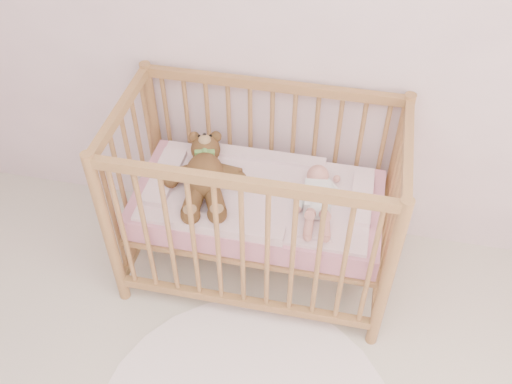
% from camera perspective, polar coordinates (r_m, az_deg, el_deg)
% --- Properties ---
extents(wall_back, '(4.00, 0.02, 2.70)m').
position_cam_1_polar(wall_back, '(2.63, 6.24, 17.75)').
color(wall_back, white).
rests_on(wall_back, floor).
extents(crib, '(1.36, 0.76, 1.00)m').
position_cam_1_polar(crib, '(2.84, 0.21, -1.03)').
color(crib, '#A78046').
rests_on(crib, floor).
extents(mattress, '(1.22, 0.62, 0.13)m').
position_cam_1_polar(mattress, '(2.85, 0.21, -1.24)').
color(mattress, pink).
rests_on(mattress, crib).
extents(blanket, '(1.10, 0.58, 0.06)m').
position_cam_1_polar(blanket, '(2.80, 0.21, -0.17)').
color(blanket, '#F3A7B3').
rests_on(blanket, mattress).
extents(baby, '(0.29, 0.51, 0.12)m').
position_cam_1_polar(baby, '(2.70, 6.19, -0.23)').
color(baby, white).
rests_on(baby, blanket).
extents(teddy_bear, '(0.56, 0.68, 0.17)m').
position_cam_1_polar(teddy_bear, '(2.77, -5.16, 1.57)').
color(teddy_bear, brown).
rests_on(teddy_bear, blanket).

